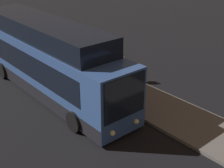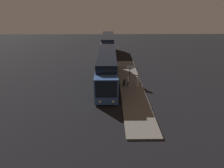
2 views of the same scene
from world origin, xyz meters
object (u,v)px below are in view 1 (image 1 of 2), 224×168
(suitcase, at_px, (94,79))
(sign_post, at_px, (99,55))
(bus_lead, at_px, (49,62))
(passenger_waiting, at_px, (105,71))
(passenger_boarding, at_px, (122,66))

(suitcase, relative_size, sign_post, 0.38)
(bus_lead, distance_m, passenger_waiting, 3.18)
(passenger_boarding, xyz_separation_m, suitcase, (-0.51, -1.68, -0.55))
(bus_lead, xyz_separation_m, suitcase, (1.12, 2.23, -1.30))
(bus_lead, distance_m, passenger_boarding, 4.30)
(passenger_waiting, height_order, sign_post, sign_post)
(passenger_waiting, height_order, suitcase, passenger_waiting)
(suitcase, bearing_deg, bus_lead, -116.62)
(passenger_boarding, bearing_deg, sign_post, 151.80)
(passenger_waiting, distance_m, sign_post, 1.20)
(bus_lead, distance_m, suitcase, 2.81)
(passenger_waiting, relative_size, sign_post, 0.68)
(bus_lead, distance_m, sign_post, 3.04)
(passenger_boarding, bearing_deg, suitcase, 179.88)
(passenger_waiting, xyz_separation_m, suitcase, (-0.53, -0.40, -0.58))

